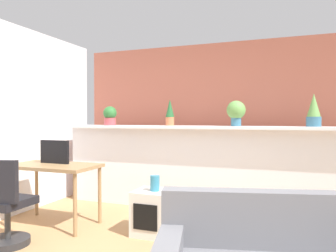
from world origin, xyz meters
TOP-DOWN VIEW (x-y plane):
  - divider_wall at (0.00, 2.00)m, footprint 4.23×0.16m
  - plant_shelf at (0.00, 1.96)m, footprint 4.23×0.38m
  - brick_wall_behind at (0.00, 2.60)m, footprint 4.23×0.10m
  - potted_plant_0 at (-1.42, 1.93)m, footprint 0.21×0.21m
  - potted_plant_1 at (-0.45, 1.99)m, footprint 0.13×0.13m
  - potted_plant_2 at (0.51, 1.95)m, footprint 0.25×0.25m
  - potted_plant_3 at (1.47, 2.00)m, footprint 0.18×0.18m
  - desk at (-1.54, 0.79)m, footprint 1.10×0.60m
  - tv_monitor at (-1.59, 0.87)m, footprint 0.42×0.04m
  - office_chair at (-1.54, 0.03)m, footprint 0.49×0.49m
  - side_cube_shelf at (-0.27, 0.91)m, footprint 0.40×0.41m
  - vase_on_shelf at (-0.23, 0.90)m, footprint 0.11×0.11m

SIDE VIEW (x-z plane):
  - side_cube_shelf at x=-0.27m, z-range 0.00..0.50m
  - office_chair at x=-1.54m, z-range -0.07..0.84m
  - vase_on_shelf at x=-0.23m, z-range 0.50..0.67m
  - divider_wall at x=0.00m, z-range 0.00..1.18m
  - desk at x=-1.54m, z-range 0.29..1.04m
  - tv_monitor at x=-1.59m, z-range 0.75..1.04m
  - plant_shelf at x=0.00m, z-range 1.18..1.22m
  - brick_wall_behind at x=0.00m, z-range 0.00..2.50m
  - potted_plant_0 at x=-1.42m, z-range 1.22..1.51m
  - potted_plant_1 at x=-0.45m, z-range 1.22..1.61m
  - potted_plant_2 at x=0.51m, z-range 1.24..1.59m
  - potted_plant_3 at x=1.47m, z-range 1.21..1.62m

